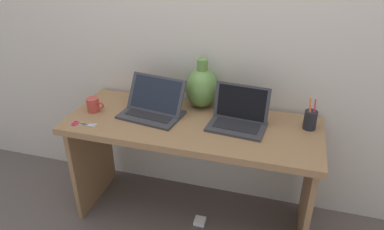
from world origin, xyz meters
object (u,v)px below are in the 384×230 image
object	(u,v)px
laptop_left	(153,105)
coffee_mug	(93,105)
green_vase	(202,87)
pen_cup	(310,120)
power_brick	(200,221)
laptop_right	(239,115)
scissors	(79,124)

from	to	relation	value
laptop_left	coffee_mug	size ratio (longest dim) A/B	3.49
green_vase	pen_cup	world-z (taller)	green_vase
green_vase	power_brick	bearing A→B (deg)	-76.10
laptop_left	green_vase	world-z (taller)	green_vase
coffee_mug	pen_cup	world-z (taller)	pen_cup
laptop_right	coffee_mug	world-z (taller)	laptop_right
coffee_mug	scissors	bearing A→B (deg)	-89.59
laptop_right	green_vase	distance (m)	0.32
laptop_left	coffee_mug	bearing A→B (deg)	-169.36
scissors	coffee_mug	bearing A→B (deg)	90.41
laptop_right	scissors	world-z (taller)	laptop_right
laptop_left	power_brick	xyz separation A→B (m)	(0.32, -0.10, -0.75)
laptop_right	scissors	xyz separation A→B (m)	(-0.87, -0.25, -0.06)
green_vase	scissors	size ratio (longest dim) A/B	2.09
laptop_left	scissors	bearing A→B (deg)	-146.62
power_brick	coffee_mug	bearing A→B (deg)	177.19
laptop_left	coffee_mug	distance (m)	0.37
laptop_left	power_brick	distance (m)	0.82
green_vase	power_brick	world-z (taller)	green_vase
power_brick	pen_cup	bearing A→B (deg)	16.83
laptop_right	power_brick	size ratio (longest dim) A/B	4.75
green_vase	power_brick	size ratio (longest dim) A/B	4.40
green_vase	pen_cup	xyz separation A→B (m)	(0.65, -0.11, -0.07)
laptop_right	green_vase	xyz separation A→B (m)	(-0.26, 0.17, 0.07)
pen_cup	coffee_mug	bearing A→B (deg)	-173.62
pen_cup	power_brick	xyz separation A→B (m)	(-0.58, -0.17, -0.75)
laptop_right	scissors	size ratio (longest dim) A/B	2.26
laptop_left	scissors	world-z (taller)	laptop_left
scissors	laptop_left	bearing A→B (deg)	33.38
pen_cup	scissors	size ratio (longest dim) A/B	1.28
scissors	power_brick	distance (m)	0.98
coffee_mug	pen_cup	size ratio (longest dim) A/B	0.59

